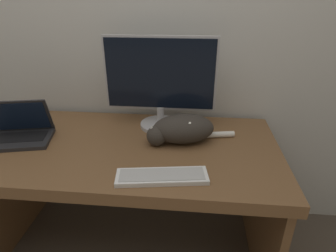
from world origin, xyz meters
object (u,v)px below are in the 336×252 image
object	(u,v)px
laptop	(21,132)
external_keyboard	(162,176)
monitor	(160,82)
cat	(181,129)

from	to	relation	value
laptop	external_keyboard	xyz separation A→B (m)	(0.78, -0.27, -0.03)
laptop	monitor	bearing A→B (deg)	5.65
monitor	cat	world-z (taller)	monitor
external_keyboard	monitor	bearing A→B (deg)	89.23
monitor	external_keyboard	xyz separation A→B (m)	(0.07, -0.50, -0.25)
laptop	cat	world-z (taller)	laptop
laptop	cat	xyz separation A→B (m)	(0.84, 0.06, 0.03)
monitor	laptop	bearing A→B (deg)	-161.53
monitor	laptop	world-z (taller)	monitor
monitor	external_keyboard	size ratio (longest dim) A/B	1.53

